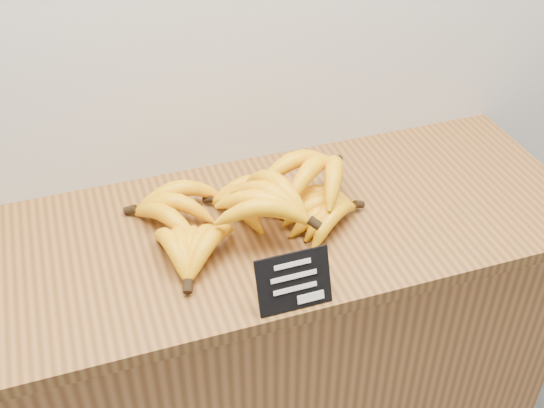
{
  "coord_description": "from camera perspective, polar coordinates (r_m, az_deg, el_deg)",
  "views": [
    {
      "loc": [
        -0.27,
        1.68,
        1.86
      ],
      "look_at": [
        0.07,
        2.7,
        1.02
      ],
      "focal_mm": 45.0,
      "sensor_mm": 36.0,
      "label": 1
    }
  ],
  "objects": [
    {
      "name": "banana_pile",
      "position": [
        1.42,
        -1.76,
        -0.18
      ],
      "size": [
        0.54,
        0.39,
        0.13
      ],
      "color": "#F2B009",
      "rests_on": "counter_top"
    },
    {
      "name": "chalkboard_sign",
      "position": [
        1.25,
        1.85,
        -6.51
      ],
      "size": [
        0.14,
        0.04,
        0.11
      ],
      "primitive_type": "cube",
      "rotation": [
        -0.35,
        0.0,
        0.0
      ],
      "color": "black",
      "rests_on": "counter_top"
    },
    {
      "name": "counter_top",
      "position": [
        1.47,
        -0.62,
        -2.1
      ],
      "size": [
        1.41,
        0.54,
        0.03
      ],
      "primitive_type": "cube",
      "color": "brown",
      "rests_on": "counter"
    },
    {
      "name": "counter",
      "position": [
        1.8,
        -0.52,
        -13.51
      ],
      "size": [
        1.35,
        0.5,
        0.9
      ],
      "primitive_type": "cube",
      "color": "#A06733",
      "rests_on": "ground"
    }
  ]
}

